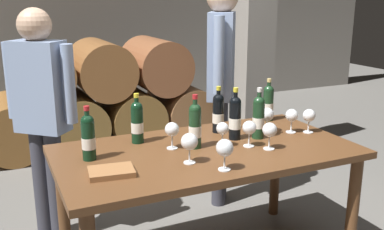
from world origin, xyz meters
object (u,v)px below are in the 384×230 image
at_px(wine_bottle_4, 195,125).
at_px(wine_bottle_6, 235,117).
at_px(wine_glass_4, 172,130).
at_px(wine_glass_1, 270,131).
at_px(wine_bottle_1, 88,137).
at_px(wine_glass_0, 189,142).
at_px(wine_bottle_3, 268,102).
at_px(dining_table, 206,163).
at_px(wine_bottle_0, 218,113).
at_px(wine_bottle_2, 258,117).
at_px(taster_seated_left, 42,108).
at_px(sommelier_presenting, 221,73).
at_px(wine_glass_6, 225,149).
at_px(tasting_notebook, 111,172).
at_px(wine_glass_8, 249,128).
at_px(wine_glass_2, 223,129).
at_px(wine_glass_5, 309,116).
at_px(wine_bottle_5, 137,122).
at_px(wine_glass_7, 267,115).
at_px(wine_glass_3, 292,116).

distance_m(wine_bottle_4, wine_bottle_6, 0.29).
bearing_deg(wine_glass_4, wine_glass_1, -25.67).
distance_m(wine_bottle_1, wine_bottle_4, 0.60).
bearing_deg(wine_glass_0, wine_bottle_3, 32.07).
relative_size(dining_table, wine_bottle_0, 5.69).
height_order(wine_bottle_2, wine_glass_0, wine_bottle_2).
bearing_deg(wine_bottle_3, taster_seated_left, 166.14).
xyz_separation_m(wine_bottle_2, sommelier_presenting, (0.12, 0.71, 0.15)).
xyz_separation_m(wine_glass_6, tasting_notebook, (-0.53, 0.18, -0.10)).
distance_m(wine_glass_8, taster_seated_left, 1.31).
xyz_separation_m(wine_bottle_0, wine_glass_4, (-0.39, -0.17, -0.02)).
bearing_deg(wine_glass_2, wine_bottle_0, 67.15).
relative_size(wine_glass_5, taster_seated_left, 0.10).
relative_size(wine_bottle_1, wine_bottle_5, 0.99).
bearing_deg(wine_bottle_5, wine_bottle_4, -39.65).
relative_size(wine_bottle_4, wine_bottle_5, 1.05).
bearing_deg(sommelier_presenting, wine_glass_7, -89.94).
xyz_separation_m(wine_bottle_2, wine_glass_6, (-0.44, -0.37, -0.02)).
bearing_deg(wine_glass_7, wine_glass_8, -142.45).
height_order(wine_bottle_2, wine_glass_4, wine_bottle_2).
bearing_deg(wine_glass_7, wine_bottle_2, -145.69).
bearing_deg(wine_bottle_1, wine_glass_3, -2.19).
distance_m(wine_bottle_4, wine_glass_6, 0.37).
bearing_deg(wine_glass_5, taster_seated_left, 155.12).
relative_size(wine_glass_2, wine_glass_5, 0.95).
bearing_deg(wine_glass_2, wine_bottle_6, 35.03).
xyz_separation_m(wine_glass_0, wine_glass_4, (0.00, 0.25, -0.00)).
bearing_deg(wine_glass_0, wine_glass_3, 15.17).
distance_m(wine_bottle_4, tasting_notebook, 0.59).
distance_m(wine_glass_2, wine_glass_3, 0.54).
bearing_deg(wine_bottle_0, wine_glass_4, -155.92).
height_order(wine_glass_1, wine_glass_5, wine_glass_1).
bearing_deg(taster_seated_left, wine_glass_0, -54.75).
relative_size(wine_bottle_0, wine_bottle_5, 1.00).
bearing_deg(wine_bottle_6, wine_glass_8, -87.95).
relative_size(dining_table, sommelier_presenting, 0.99).
distance_m(wine_bottle_0, wine_glass_8, 0.33).
height_order(wine_glass_5, sommelier_presenting, sommelier_presenting).
relative_size(dining_table, wine_glass_3, 10.98).
bearing_deg(wine_bottle_0, wine_glass_0, -132.77).
distance_m(wine_bottle_5, tasting_notebook, 0.51).
bearing_deg(wine_glass_7, taster_seated_left, 155.43).
bearing_deg(wine_glass_8, wine_glass_4, 160.17).
bearing_deg(sommelier_presenting, wine_bottle_2, -99.42).
bearing_deg(wine_bottle_3, wine_glass_8, -134.31).
relative_size(wine_glass_0, wine_glass_6, 1.01).
xyz_separation_m(wine_glass_0, wine_glass_5, (0.91, 0.17, -0.01)).
xyz_separation_m(wine_glass_8, sommelier_presenting, (0.25, 0.82, 0.17)).
relative_size(wine_glass_1, wine_glass_5, 1.02).
bearing_deg(dining_table, wine_glass_5, 0.47).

